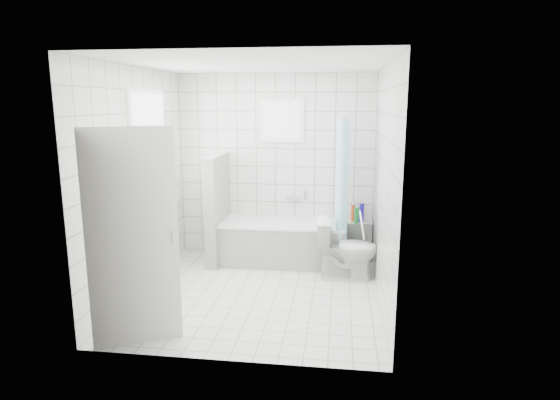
# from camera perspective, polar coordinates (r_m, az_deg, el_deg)

# --- Properties ---
(ground) EXTENTS (3.00, 3.00, 0.00)m
(ground) POSITION_cam_1_polar(r_m,az_deg,el_deg) (5.63, -2.69, -11.20)
(ground) COLOR white
(ground) RESTS_ON ground
(ceiling) EXTENTS (3.00, 3.00, 0.00)m
(ceiling) POSITION_cam_1_polar(r_m,az_deg,el_deg) (5.20, -2.97, 16.23)
(ceiling) COLOR white
(ceiling) RESTS_ON ground
(wall_back) EXTENTS (2.80, 0.02, 2.60)m
(wall_back) POSITION_cam_1_polar(r_m,az_deg,el_deg) (6.72, -0.55, 4.12)
(wall_back) COLOR white
(wall_back) RESTS_ON ground
(wall_front) EXTENTS (2.80, 0.02, 2.60)m
(wall_front) POSITION_cam_1_polar(r_m,az_deg,el_deg) (3.82, -6.82, -1.86)
(wall_front) COLOR white
(wall_front) RESTS_ON ground
(wall_left) EXTENTS (0.02, 3.00, 2.60)m
(wall_left) POSITION_cam_1_polar(r_m,az_deg,el_deg) (5.67, -16.89, 2.19)
(wall_left) COLOR white
(wall_left) RESTS_ON ground
(wall_right) EXTENTS (0.02, 3.00, 2.60)m
(wall_right) POSITION_cam_1_polar(r_m,az_deg,el_deg) (5.20, 12.56, 1.57)
(wall_right) COLOR white
(wall_right) RESTS_ON ground
(window_left) EXTENTS (0.01, 0.90, 1.40)m
(window_left) POSITION_cam_1_polar(r_m,az_deg,el_deg) (5.89, -15.47, 5.55)
(window_left) COLOR white
(window_left) RESTS_ON wall_left
(window_back) EXTENTS (0.50, 0.01, 0.50)m
(window_back) POSITION_cam_1_polar(r_m,az_deg,el_deg) (6.61, 0.25, 9.65)
(window_back) COLOR white
(window_back) RESTS_ON wall_back
(window_sill) EXTENTS (0.18, 1.02, 0.08)m
(window_sill) POSITION_cam_1_polar(r_m,az_deg,el_deg) (5.99, -14.69, -1.49)
(window_sill) COLOR white
(window_sill) RESTS_ON wall_left
(door) EXTENTS (0.73, 0.40, 2.00)m
(door) POSITION_cam_1_polar(r_m,az_deg,el_deg) (4.38, -17.51, -4.63)
(door) COLOR silver
(door) RESTS_ON ground
(bathtub) EXTENTS (1.70, 0.77, 0.58)m
(bathtub) POSITION_cam_1_polar(r_m,az_deg,el_deg) (6.55, 0.41, -5.13)
(bathtub) COLOR white
(bathtub) RESTS_ON ground
(partition_wall) EXTENTS (0.15, 0.85, 1.50)m
(partition_wall) POSITION_cam_1_polar(r_m,az_deg,el_deg) (6.56, -7.60, -1.06)
(partition_wall) COLOR white
(partition_wall) RESTS_ON ground
(tiled_ledge) EXTENTS (0.40, 0.24, 0.55)m
(tiled_ledge) POSITION_cam_1_polar(r_m,az_deg,el_deg) (6.76, 9.37, -4.89)
(tiled_ledge) COLOR white
(tiled_ledge) RESTS_ON ground
(toilet) EXTENTS (0.77, 0.46, 0.77)m
(toilet) POSITION_cam_1_polar(r_m,az_deg,el_deg) (6.00, 8.12, -5.89)
(toilet) COLOR white
(toilet) RESTS_ON ground
(curtain_rod) EXTENTS (0.02, 0.80, 0.02)m
(curtain_rod) POSITION_cam_1_polar(r_m,az_deg,el_deg) (6.20, 7.77, 9.87)
(curtain_rod) COLOR silver
(curtain_rod) RESTS_ON wall_back
(shower_curtain) EXTENTS (0.14, 0.48, 1.78)m
(shower_curtain) POSITION_cam_1_polar(r_m,az_deg,el_deg) (6.16, 7.54, 1.44)
(shower_curtain) COLOR #49CDD7
(shower_curtain) RESTS_ON curtain_rod
(tub_faucet) EXTENTS (0.18, 0.06, 0.06)m
(tub_faucet) POSITION_cam_1_polar(r_m,az_deg,el_deg) (6.73, 1.61, 0.23)
(tub_faucet) COLOR silver
(tub_faucet) RESTS_ON wall_back
(sill_bottles) EXTENTS (0.17, 0.75, 0.29)m
(sill_bottles) POSITION_cam_1_polar(r_m,az_deg,el_deg) (5.88, -15.00, -0.18)
(sill_bottles) COLOR white
(sill_bottles) RESTS_ON window_sill
(ledge_bottles) EXTENTS (0.18, 0.17, 0.27)m
(ledge_bottles) POSITION_cam_1_polar(r_m,az_deg,el_deg) (6.65, 9.40, -1.63)
(ledge_bottles) COLOR #2719CA
(ledge_bottles) RESTS_ON tiled_ledge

